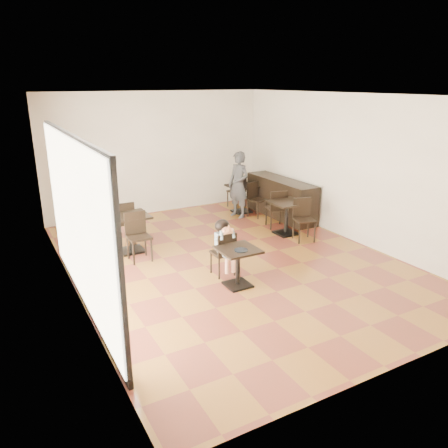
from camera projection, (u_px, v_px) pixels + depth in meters
floor at (231, 260)px, 8.77m from camera, size 6.00×8.00×0.01m
ceiling at (232, 95)px, 7.77m from camera, size 6.00×8.00×0.01m
wall_back at (157, 153)px, 11.60m from camera, size 6.00×0.01×3.20m
wall_front at (407, 251)px, 4.94m from camera, size 6.00×0.01×3.20m
wall_left at (67, 203)px, 6.90m from camera, size 0.01×8.00×3.20m
wall_right at (349, 168)px, 9.65m from camera, size 0.01×8.00×3.20m
storefront_window at (77, 223)px, 6.56m from camera, size 0.04×4.50×2.60m
child_table at (238, 267)px, 7.58m from camera, size 0.66×0.66×0.70m
child_chair at (223, 253)px, 8.02m from camera, size 0.38×0.38×0.84m
child at (223, 248)px, 7.98m from camera, size 0.38×0.53×1.06m
plate at (241, 250)px, 7.39m from camera, size 0.24×0.24×0.01m
pizza_slice at (228, 231)px, 7.71m from camera, size 0.25×0.19×0.06m
adult_patron at (239, 185)px, 11.36m from camera, size 0.58×0.72×1.72m
cafe_table_mid at (286, 218)px, 10.17m from camera, size 0.92×0.92×0.79m
cafe_table_left at (131, 233)px, 9.12m from camera, size 0.76×0.76×0.80m
cafe_table_back at (242, 199)px, 11.89m from camera, size 0.89×0.89×0.75m
chair_mid_a at (276, 208)px, 10.65m from camera, size 0.53×0.53×0.95m
chair_mid_b at (305, 220)px, 9.73m from camera, size 0.53×0.53×0.95m
chair_left_a at (123, 222)px, 9.55m from camera, size 0.44×0.44×0.97m
chair_left_b at (139, 237)px, 8.64m from camera, size 0.44×0.44×0.97m
chair_back_a at (236, 191)px, 12.40m from camera, size 0.51×0.51×0.91m
chair_back_b at (257, 200)px, 11.48m from camera, size 0.51×0.51×0.91m
service_counter at (281, 198)px, 11.49m from camera, size 0.60×2.40×1.00m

